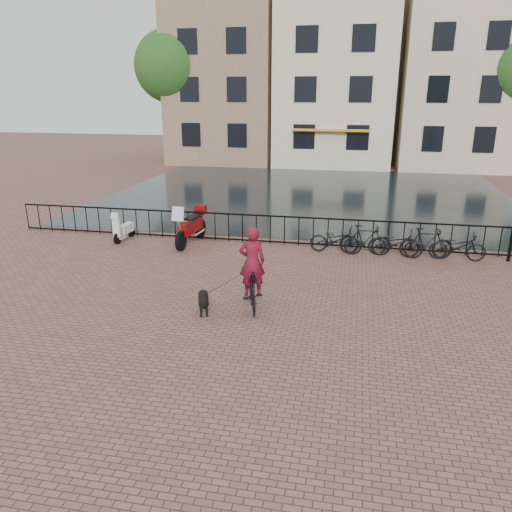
% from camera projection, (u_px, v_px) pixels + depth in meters
% --- Properties ---
extents(ground, '(100.00, 100.00, 0.00)m').
position_uv_depth(ground, '(227.00, 359.00, 10.03)').
color(ground, brown).
rests_on(ground, ground).
extents(canal_water, '(20.00, 20.00, 0.00)m').
position_uv_depth(canal_water, '(310.00, 193.00, 26.12)').
color(canal_water, black).
rests_on(canal_water, ground).
extents(railing, '(20.00, 0.05, 1.02)m').
position_uv_depth(railing, '(284.00, 231.00, 17.31)').
color(railing, black).
rests_on(railing, ground).
extents(canal_house_left, '(7.50, 9.00, 12.80)m').
position_uv_depth(canal_house_left, '(229.00, 73.00, 37.32)').
color(canal_house_left, '#84654D').
rests_on(canal_house_left, ground).
extents(canal_house_mid, '(8.00, 9.50, 11.80)m').
position_uv_depth(canal_house_mid, '(337.00, 79.00, 35.97)').
color(canal_house_mid, beige).
rests_on(canal_house_mid, ground).
extents(canal_house_right, '(7.00, 9.00, 13.30)m').
position_uv_depth(canal_house_right, '(455.00, 67.00, 34.24)').
color(canal_house_right, beige).
rests_on(canal_house_right, ground).
extents(tree_far_left, '(5.04, 5.04, 9.27)m').
position_uv_depth(tree_far_left, '(170.00, 67.00, 35.08)').
color(tree_far_left, black).
rests_on(tree_far_left, ground).
extents(cyclist, '(0.97, 1.84, 2.42)m').
position_uv_depth(cyclist, '(252.00, 273.00, 12.10)').
color(cyclist, black).
rests_on(cyclist, ground).
extents(dog, '(0.56, 0.93, 0.60)m').
position_uv_depth(dog, '(203.00, 302.00, 11.96)').
color(dog, black).
rests_on(dog, ground).
extents(motorcycle, '(0.74, 2.22, 1.56)m').
position_uv_depth(motorcycle, '(191.00, 222.00, 17.30)').
color(motorcycle, maroon).
rests_on(motorcycle, ground).
extents(scooter, '(0.46, 1.28, 1.17)m').
position_uv_depth(scooter, '(124.00, 224.00, 17.79)').
color(scooter, silver).
rests_on(scooter, ground).
extents(parked_bike_0, '(1.77, 0.77, 0.90)m').
position_uv_depth(parked_bike_0, '(336.00, 240.00, 16.43)').
color(parked_bike_0, black).
rests_on(parked_bike_0, ground).
extents(parked_bike_1, '(1.67, 0.51, 1.00)m').
position_uv_depth(parked_bike_1, '(365.00, 240.00, 16.23)').
color(parked_bike_1, black).
rests_on(parked_bike_1, ground).
extents(parked_bike_2, '(1.78, 0.81, 0.90)m').
position_uv_depth(parked_bike_2, '(395.00, 243.00, 16.07)').
color(parked_bike_2, black).
rests_on(parked_bike_2, ground).
extents(parked_bike_3, '(1.70, 0.61, 1.00)m').
position_uv_depth(parked_bike_3, '(426.00, 243.00, 15.88)').
color(parked_bike_3, black).
rests_on(parked_bike_3, ground).
extents(parked_bike_4, '(1.73, 0.63, 0.90)m').
position_uv_depth(parked_bike_4, '(457.00, 246.00, 15.72)').
color(parked_bike_4, black).
rests_on(parked_bike_4, ground).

